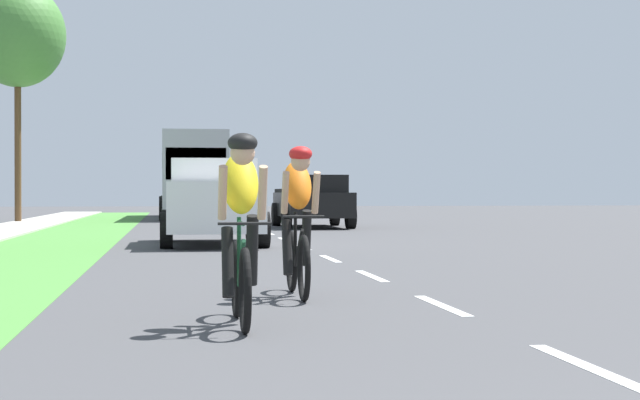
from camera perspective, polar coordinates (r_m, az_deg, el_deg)
ground_plane at (r=21.50m, az=-1.39°, el=-2.51°), size 120.00×120.00×0.00m
grass_verge at (r=21.48m, az=-14.98°, el=-2.52°), size 2.60×70.00×0.01m
lane_markings_center at (r=25.47m, az=-2.48°, el=-2.04°), size 0.12×54.30×0.01m
cyclist_lead at (r=8.36m, az=-4.48°, el=-1.56°), size 0.42×1.72×1.58m
cyclist_trailing at (r=10.65m, az=-1.26°, el=-1.14°), size 0.42×1.72×1.58m
suv_white at (r=21.52m, az=-6.09°, el=0.01°), size 2.15×4.70×1.79m
pickup_black at (r=31.95m, az=-0.43°, el=-0.06°), size 2.22×5.10×1.64m
bus_silver at (r=43.85m, az=-7.17°, el=1.57°), size 2.78×11.60×3.48m
street_tree_far at (r=38.87m, az=-16.66°, el=8.84°), size 3.45×3.45×8.73m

